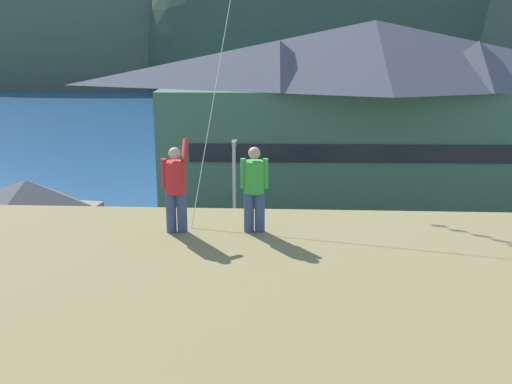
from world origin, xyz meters
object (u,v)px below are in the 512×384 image
object	(u,v)px
storage_shed_waterside	(318,162)
parked_car_back_row_left	(301,267)
person_companion	(254,187)
wharf_dock	(303,162)
person_kite_flyer	(176,186)
harbor_lodge	(372,110)
parked_car_front_row_red	(364,338)
moored_boat_wharfside	(263,158)
moored_boat_inner_slip	(264,163)
parking_light_pole	(234,192)
moored_boat_outer_mooring	(349,167)
storage_shed_near_lot	(31,232)
parked_car_front_row_end	(195,269)

from	to	relation	value
storage_shed_waterside	parked_car_back_row_left	distance (m)	16.77
person_companion	parked_car_back_row_left	bearing A→B (deg)	84.51
wharf_dock	person_kite_flyer	world-z (taller)	person_kite_flyer
harbor_lodge	parked_car_front_row_red	xyz separation A→B (m)	(-2.71, -20.77, -5.28)
moored_boat_wharfside	moored_boat_inner_slip	size ratio (longest dim) A/B	1.18
storage_shed_waterside	person_companion	xyz separation A→B (m)	(-2.87, -30.58, 6.05)
moored_boat_inner_slip	parking_light_pole	xyz separation A→B (m)	(-0.67, -20.27, 2.94)
wharf_dock	moored_boat_outer_mooring	size ratio (longest dim) A/B	1.47
moored_boat_inner_slip	moored_boat_outer_mooring	bearing A→B (deg)	-8.22
parked_car_back_row_left	person_companion	xyz separation A→B (m)	(-1.34, -13.93, 7.33)
parked_car_front_row_red	person_companion	bearing A→B (deg)	-114.44
storage_shed_near_lot	moored_boat_inner_slip	xyz separation A→B (m)	(9.60, 23.66, -1.87)
parked_car_back_row_left	moored_boat_wharfside	bearing A→B (deg)	96.23
parked_car_front_row_red	parked_car_back_row_left	xyz separation A→B (m)	(-2.07, 6.43, 0.00)
storage_shed_near_lot	wharf_dock	distance (m)	29.14
storage_shed_waterside	moored_boat_inner_slip	size ratio (longest dim) A/B	0.86
harbor_lodge	storage_shed_waterside	world-z (taller)	harbor_lodge
parked_car_front_row_red	parking_light_pole	size ratio (longest dim) A/B	0.72
moored_boat_wharfside	parked_car_front_row_end	xyz separation A→B (m)	(-1.96, -26.02, 0.34)
moored_boat_wharfside	wharf_dock	bearing A→B (deg)	3.91
storage_shed_near_lot	moored_boat_inner_slip	distance (m)	25.61
moored_boat_inner_slip	storage_shed_near_lot	bearing A→B (deg)	-112.09
moored_boat_inner_slip	parked_car_back_row_left	world-z (taller)	moored_boat_inner_slip
parked_car_front_row_end	wharf_dock	bearing A→B (deg)	78.23
wharf_dock	person_companion	size ratio (longest dim) A/B	6.71
storage_shed_near_lot	parked_car_back_row_left	distance (m)	12.30
parked_car_back_row_left	moored_boat_outer_mooring	bearing A→B (deg)	79.14
moored_boat_outer_mooring	storage_shed_waterside	bearing A→B (deg)	-115.58
parked_car_front_row_red	person_kite_flyer	bearing A→B (deg)	-123.14
storage_shed_waterside	person_kite_flyer	distance (m)	31.59
moored_boat_inner_slip	parking_light_pole	world-z (taller)	parking_light_pole
moored_boat_inner_slip	parked_car_front_row_red	xyz separation A→B (m)	(4.67, -29.88, 0.34)
storage_shed_waterside	moored_boat_outer_mooring	xyz separation A→B (m)	(2.78, 5.81, -1.62)
wharf_dock	moored_boat_wharfside	xyz separation A→B (m)	(-3.51, -0.24, 0.37)
moored_boat_wharfside	storage_shed_waterside	bearing A→B (deg)	-64.17
harbor_lodge	person_companion	bearing A→B (deg)	-102.20
storage_shed_near_lot	person_companion	size ratio (longest dim) A/B	3.62
storage_shed_near_lot	storage_shed_waterside	size ratio (longest dim) A/B	1.18
storage_shed_near_lot	parked_car_back_row_left	world-z (taller)	storage_shed_near_lot
wharf_dock	parked_car_front_row_red	distance (m)	32.28
person_kite_flyer	parking_light_pole	bearing A→B (deg)	91.22
moored_boat_wharfside	parking_light_pole	world-z (taller)	parking_light_pole
storage_shed_near_lot	person_companion	bearing A→B (deg)	-51.62
harbor_lodge	storage_shed_waterside	distance (m)	5.64
storage_shed_near_lot	parked_car_back_row_left	xyz separation A→B (m)	(12.20, 0.21, -1.52)
parked_car_front_row_red	moored_boat_inner_slip	bearing A→B (deg)	98.88
moored_boat_outer_mooring	person_kite_flyer	distance (m)	37.98
harbor_lodge	person_companion	size ratio (longest dim) A/B	16.53
wharf_dock	moored_boat_inner_slip	distance (m)	4.09
moored_boat_wharfside	parking_light_pole	xyz separation A→B (m)	(-0.47, -22.39, 2.94)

